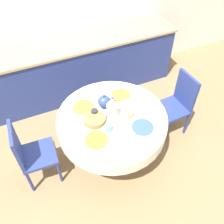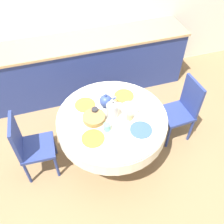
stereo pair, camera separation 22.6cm
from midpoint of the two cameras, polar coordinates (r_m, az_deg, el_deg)
ground_plane at (r=3.51m, az=1.86°, el=-9.15°), size 12.00×12.00×0.00m
wall_back at (r=4.00m, az=-6.38°, el=22.77°), size 7.00×0.05×2.60m
kitchen_counter at (r=4.12m, az=-4.37°, el=10.42°), size 3.24×0.64×0.94m
dining_table at (r=3.03m, az=2.13°, el=-2.72°), size 1.32×1.32×0.72m
chair_left at (r=3.49m, az=17.57°, el=0.81°), size 0.42×0.42×0.93m
chair_right at (r=3.06m, az=-16.44°, el=-7.33°), size 0.42×0.42×0.93m
plate_near_left at (r=2.72m, az=-2.00°, el=-6.12°), size 0.25×0.25×0.01m
cup_near_left at (r=2.77m, az=1.17°, el=-3.57°), size 0.08×0.08×0.09m
plate_near_right at (r=2.83m, az=8.93°, el=-4.14°), size 0.25×0.25×0.01m
cup_near_right at (r=2.90m, az=6.25°, el=-1.01°), size 0.08×0.08×0.09m
plate_far_left at (r=3.07m, az=-4.12°, el=1.59°), size 0.25×0.25×0.01m
cup_far_left at (r=2.93m, az=-1.72°, el=0.05°), size 0.08×0.08×0.09m
plate_far_right at (r=3.19m, az=4.78°, el=3.63°), size 0.25×0.25×0.01m
cup_far_right at (r=3.05m, az=2.21°, el=2.26°), size 0.08×0.08×0.09m
coffee_carafe at (r=2.85m, az=2.24°, el=0.42°), size 0.13×0.13×0.28m
teapot at (r=2.99m, az=0.73°, el=2.48°), size 0.21×0.16×0.20m
bread_basket at (r=2.88m, az=-1.91°, el=-1.45°), size 0.26×0.26×0.06m
fruit_bowl at (r=3.00m, az=6.24°, el=0.61°), size 0.21×0.21×0.06m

